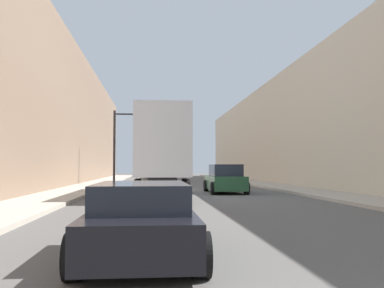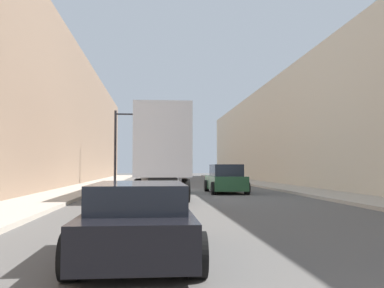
{
  "view_description": "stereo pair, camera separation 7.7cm",
  "coord_description": "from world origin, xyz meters",
  "px_view_note": "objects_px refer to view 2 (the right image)",
  "views": [
    {
      "loc": [
        -2.21,
        -1.45,
        1.53
      ],
      "look_at": [
        -0.54,
        16.76,
        2.51
      ],
      "focal_mm": 40.0,
      "sensor_mm": 36.0,
      "label": 1
    },
    {
      "loc": [
        -2.13,
        -1.45,
        1.53
      ],
      "look_at": [
        -0.54,
        16.76,
        2.51
      ],
      "focal_mm": 40.0,
      "sensor_mm": 36.0,
      "label": 2
    }
  ],
  "objects_px": {
    "traffic_signal_gantry": "(131,134)",
    "semi_truck": "(161,152)",
    "suv_car": "(226,180)",
    "sedan_car": "(139,219)"
  },
  "relations": [
    {
      "from": "semi_truck",
      "to": "traffic_signal_gantry",
      "type": "distance_m",
      "value": 13.04
    },
    {
      "from": "semi_truck",
      "to": "suv_car",
      "type": "relative_size",
      "value": 2.89
    },
    {
      "from": "sedan_car",
      "to": "traffic_signal_gantry",
      "type": "xyz_separation_m",
      "value": [
        -1.72,
        28.61,
        3.7
      ]
    },
    {
      "from": "suv_car",
      "to": "traffic_signal_gantry",
      "type": "xyz_separation_m",
      "value": [
        -6.14,
        11.28,
        3.53
      ]
    },
    {
      "from": "sedan_car",
      "to": "traffic_signal_gantry",
      "type": "distance_m",
      "value": 28.9
    },
    {
      "from": "suv_car",
      "to": "traffic_signal_gantry",
      "type": "bearing_deg",
      "value": 118.58
    },
    {
      "from": "traffic_signal_gantry",
      "to": "semi_truck",
      "type": "bearing_deg",
      "value": -79.69
    },
    {
      "from": "sedan_car",
      "to": "semi_truck",
      "type": "bearing_deg",
      "value": 87.89
    },
    {
      "from": "semi_truck",
      "to": "suv_car",
      "type": "xyz_separation_m",
      "value": [
        3.83,
        1.41,
        -1.55
      ]
    },
    {
      "from": "suv_car",
      "to": "traffic_signal_gantry",
      "type": "height_order",
      "value": "traffic_signal_gantry"
    }
  ]
}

